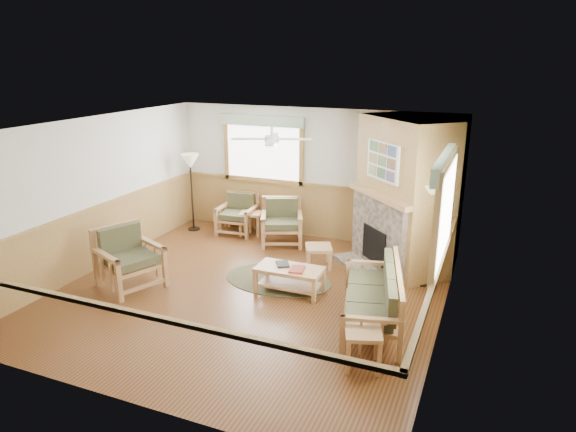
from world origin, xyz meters
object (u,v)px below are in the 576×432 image
at_px(end_table_sofa, 363,349).
at_px(footstool, 319,256).
at_px(armchair_left, 130,258).
at_px(end_table_chairs, 251,224).
at_px(coffee_table, 289,280).
at_px(sofa, 371,297).
at_px(floor_lamp_left, 192,192).
at_px(armchair_back_right, 282,222).
at_px(floor_lamp_right, 425,235).
at_px(armchair_back_left, 237,214).

relative_size(end_table_sofa, footstool, 1.07).
xyz_separation_m(armchair_left, end_table_chairs, (0.68, 3.09, -0.25)).
bearing_deg(coffee_table, sofa, -21.02).
distance_m(coffee_table, end_table_sofa, 2.28).
relative_size(coffee_table, end_table_sofa, 2.18).
distance_m(armchair_left, footstool, 3.29).
bearing_deg(floor_lamp_left, sofa, -29.88).
xyz_separation_m(armchair_back_right, end_table_chairs, (-0.83, 0.24, -0.20)).
bearing_deg(armchair_left, armchair_back_right, -4.51).
height_order(end_table_sofa, floor_lamp_right, floor_lamp_right).
bearing_deg(end_table_sofa, footstool, 119.03).
bearing_deg(footstool, end_table_sofa, -60.97).
xyz_separation_m(footstool, floor_lamp_left, (-3.25, 0.93, 0.65)).
relative_size(end_table_chairs, footstool, 1.08).
bearing_deg(end_table_chairs, end_table_sofa, -48.30).
bearing_deg(floor_lamp_right, floor_lamp_left, 169.39).
height_order(armchair_back_left, coffee_table, armchair_back_left).
bearing_deg(end_table_sofa, armchair_back_left, 134.23).
xyz_separation_m(coffee_table, end_table_sofa, (1.63, -1.60, 0.03)).
relative_size(sofa, armchair_back_right, 2.10).
bearing_deg(end_table_sofa, floor_lamp_right, 83.51).
xyz_separation_m(end_table_chairs, floor_lamp_left, (-1.32, -0.18, 0.60)).
bearing_deg(floor_lamp_right, armchair_left, -156.36).
relative_size(armchair_back_left, coffee_table, 0.79).
height_order(armchair_back_left, floor_lamp_right, floor_lamp_right).
xyz_separation_m(coffee_table, end_table_chairs, (-1.84, 2.29, 0.03)).
height_order(floor_lamp_left, floor_lamp_right, floor_lamp_right).
height_order(armchair_left, floor_lamp_right, floor_lamp_right).
bearing_deg(end_table_sofa, floor_lamp_left, 142.23).
distance_m(sofa, floor_lamp_left, 5.35).
bearing_deg(armchair_left, floor_lamp_right, -42.98).
bearing_deg(armchair_back_left, footstool, -31.58).
xyz_separation_m(armchair_back_left, footstool, (2.25, -1.11, -0.22)).
bearing_deg(coffee_table, end_table_sofa, -44.97).
bearing_deg(armchair_back_left, armchair_left, -101.92).
bearing_deg(floor_lamp_left, armchair_back_right, -1.55).
bearing_deg(end_table_sofa, armchair_left, 169.09).
xyz_separation_m(sofa, armchair_left, (-3.99, -0.25, 0.06)).
height_order(sofa, floor_lamp_left, floor_lamp_left).
distance_m(armchair_back_left, armchair_back_right, 1.17).
distance_m(armchair_back_left, floor_lamp_right, 4.28).
bearing_deg(footstool, end_table_chairs, 149.97).
distance_m(armchair_back_left, coffee_table, 3.15).
xyz_separation_m(end_table_chairs, end_table_sofa, (3.47, -3.89, -0.00)).
relative_size(armchair_left, end_table_chairs, 2.01).
distance_m(coffee_table, floor_lamp_right, 2.35).
relative_size(armchair_back_right, floor_lamp_left, 0.53).
height_order(armchair_back_left, armchair_left, armchair_left).
bearing_deg(end_table_sofa, sofa, 98.72).
height_order(armchair_back_right, armchair_left, armchair_left).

